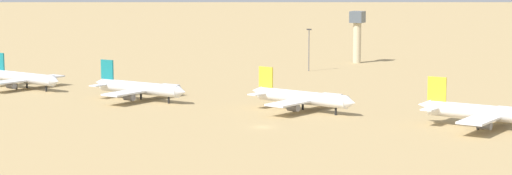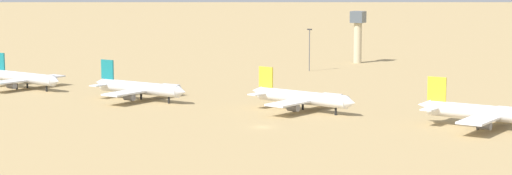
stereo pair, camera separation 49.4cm
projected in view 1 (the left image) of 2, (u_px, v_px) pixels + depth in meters
name	position (u px, v px, depth m)	size (l,w,h in m)	color
ground	(262.00, 127.00, 220.23)	(4000.00, 4000.00, 0.00)	tan
parked_jet_teal_2	(23.00, 78.00, 288.68)	(32.76, 27.96, 10.86)	silver
parked_jet_teal_3	(139.00, 88.00, 263.69)	(33.85, 28.68, 11.18)	silver
parked_jet_yellow_4	(301.00, 98.00, 244.38)	(33.52, 28.68, 11.14)	white
parked_jet_yellow_5	(486.00, 113.00, 217.80)	(35.20, 29.86, 11.63)	white
control_tower	(357.00, 32.00, 366.06)	(5.20, 5.20, 20.78)	#C6B793
light_pole_west	(309.00, 47.00, 337.70)	(1.80, 0.50, 15.72)	#59595E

